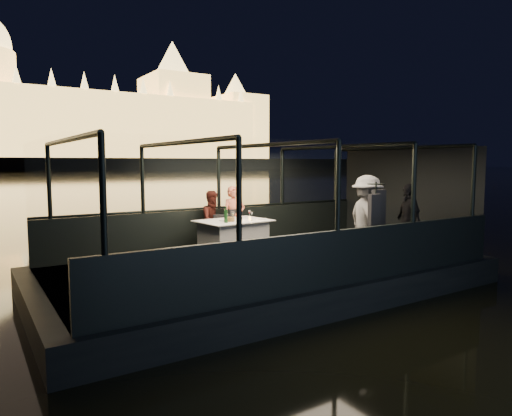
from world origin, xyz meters
TOP-DOWN VIEW (x-y plane):
  - river_water at (0.00, 80.00)m, footprint 500.00×500.00m
  - boat_hull at (0.00, 0.00)m, footprint 8.60×4.40m
  - boat_deck at (0.00, 0.00)m, footprint 8.00×4.00m
  - gunwale_port at (0.00, 2.00)m, footprint 8.00×0.08m
  - gunwale_starboard at (0.00, -2.00)m, footprint 8.00×0.08m
  - cabin_glass_port at (0.00, 2.00)m, footprint 8.00×0.02m
  - cabin_glass_starboard at (0.00, -2.00)m, footprint 8.00×0.02m
  - cabin_roof_glass at (0.00, 0.00)m, footprint 8.00×4.00m
  - end_wall_fore at (-4.00, 0.00)m, footprint 0.02×4.00m
  - end_wall_aft at (4.00, 0.00)m, footprint 0.02×4.00m
  - canopy_ribs at (0.00, 0.00)m, footprint 8.00×4.00m
  - dining_table_central at (-0.25, 0.89)m, footprint 1.55×1.19m
  - chair_port_left at (-0.20, 1.34)m, footprint 0.41×0.41m
  - chair_port_right at (0.19, 1.35)m, footprint 0.54×0.54m
  - coat_stand at (1.54, -1.35)m, footprint 0.55×0.50m
  - person_woman_coral at (0.17, 1.61)m, footprint 0.58×0.45m
  - person_man_maroon at (-0.32, 1.66)m, footprint 0.69×0.56m
  - passenger_stripe at (1.76, -0.93)m, footprint 0.98×1.27m
  - passenger_dark at (2.77, -1.12)m, footprint 0.72×0.98m
  - wine_bottle at (-0.57, 0.62)m, footprint 0.08×0.08m
  - bread_basket at (-0.40, 0.78)m, footprint 0.23×0.23m
  - amber_candle at (0.05, 0.72)m, footprint 0.06×0.06m
  - plate_near at (0.35, 0.72)m, footprint 0.29×0.29m
  - plate_far at (-0.41, 0.94)m, footprint 0.32×0.32m
  - wine_glass_white at (-0.38, 0.68)m, footprint 0.08×0.08m
  - wine_glass_red at (0.20, 0.97)m, footprint 0.06×0.06m
  - wine_glass_empty at (0.03, 0.62)m, footprint 0.07×0.07m

SIDE VIEW (x-z plane):
  - river_water at x=0.00m, z-range 0.00..0.00m
  - boat_hull at x=0.00m, z-range -0.50..0.50m
  - boat_deck at x=0.00m, z-range 0.46..0.50m
  - dining_table_central at x=-0.25m, z-range 0.50..1.27m
  - gunwale_port at x=0.00m, z-range 0.50..1.40m
  - gunwale_starboard at x=0.00m, z-range 0.50..1.40m
  - chair_port_left at x=-0.20m, z-range 0.54..1.36m
  - chair_port_right at x=0.19m, z-range 0.49..1.41m
  - person_woman_coral at x=0.17m, z-range 0.53..1.97m
  - person_man_maroon at x=-0.32m, z-range 0.58..1.92m
  - plate_near at x=0.35m, z-range 1.27..1.28m
  - plate_far at x=-0.41m, z-range 1.26..1.28m
  - bread_basket at x=-0.40m, z-range 1.26..1.35m
  - amber_candle at x=0.05m, z-range 1.27..1.34m
  - passenger_stripe at x=1.76m, z-range 0.49..2.21m
  - passenger_dark at x=2.77m, z-range 0.58..2.12m
  - wine_glass_white at x=-0.38m, z-range 1.26..1.46m
  - wine_glass_red at x=0.20m, z-range 1.27..1.45m
  - wine_glass_empty at x=0.03m, z-range 1.27..1.45m
  - coat_stand at x=1.54m, z-range 0.60..2.20m
  - wine_bottle at x=-0.57m, z-range 1.25..1.58m
  - end_wall_fore at x=-4.00m, z-range 0.50..2.80m
  - end_wall_aft at x=4.00m, z-range 0.50..2.80m
  - canopy_ribs at x=0.00m, z-range 0.50..2.80m
  - cabin_glass_port at x=0.00m, z-range 1.40..2.80m
  - cabin_glass_starboard at x=0.00m, z-range 1.40..2.80m
  - cabin_roof_glass at x=0.00m, z-range 2.79..2.81m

